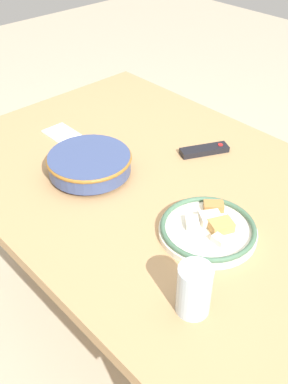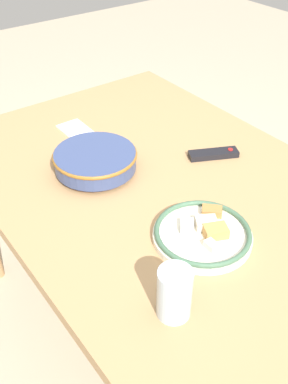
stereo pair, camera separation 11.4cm
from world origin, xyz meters
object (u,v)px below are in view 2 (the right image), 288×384
at_px(tv_remote, 214,154).
at_px(drinking_glass, 174,293).
at_px(food_plate, 203,233).
at_px(noodle_bowl, 95,160).

height_order(tv_remote, drinking_glass, drinking_glass).
bearing_deg(tv_remote, food_plate, -21.23).
bearing_deg(drinking_glass, noodle_bowl, 165.19).
xyz_separation_m(food_plate, drinking_glass, (0.14, -0.22, 0.05)).
relative_size(food_plate, tv_remote, 1.56).
xyz_separation_m(food_plate, tv_remote, (-0.28, 0.30, -0.01)).
height_order(noodle_bowl, drinking_glass, drinking_glass).
bearing_deg(noodle_bowl, food_plate, 8.17).
distance_m(food_plate, drinking_glass, 0.26).
relative_size(noodle_bowl, tv_remote, 1.57).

